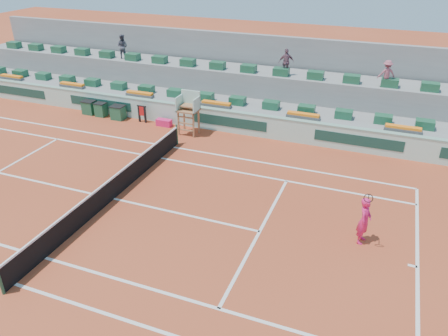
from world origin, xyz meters
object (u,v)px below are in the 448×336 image
at_px(umpire_chair, 189,107).
at_px(tennis_player, 364,220).
at_px(player_bag, 164,123).
at_px(drink_cooler_a, 118,112).

distance_m(umpire_chair, tennis_player, 12.05).
height_order(player_bag, drink_cooler_a, drink_cooler_a).
distance_m(drink_cooler_a, tennis_player, 16.54).
bearing_deg(umpire_chair, drink_cooler_a, 175.29).
bearing_deg(player_bag, drink_cooler_a, -179.49).
xyz_separation_m(drink_cooler_a, tennis_player, (14.91, -7.13, 0.48)).
height_order(drink_cooler_a, tennis_player, tennis_player).
bearing_deg(tennis_player, umpire_chair, 146.01).
xyz_separation_m(player_bag, umpire_chair, (1.86, -0.43, 1.34)).
xyz_separation_m(umpire_chair, tennis_player, (9.98, -6.73, -0.64)).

